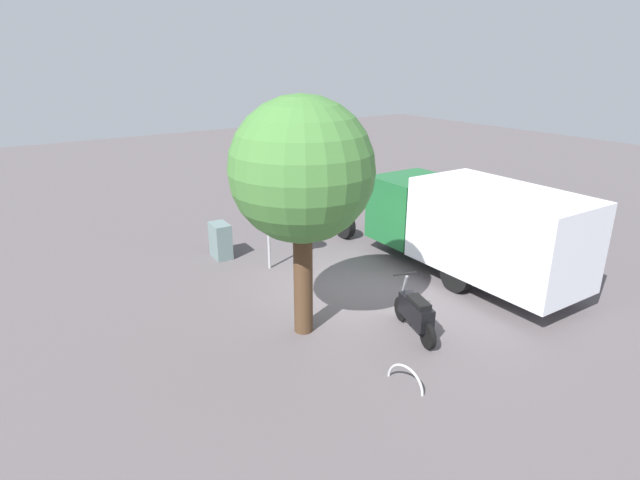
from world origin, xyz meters
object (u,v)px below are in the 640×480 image
Objects in this scene: stop_sign at (267,202)px; street_tree at (302,172)px; motorcycle at (415,313)px; box_truck_near at (467,223)px; utility_cabinet at (221,241)px; bike_rack_hoop at (405,385)px.

street_tree is at bearing 162.50° from stop_sign.
motorcycle is at bearing -128.49° from street_tree.
street_tree is at bearing 69.19° from motorcycle.
utility_cabinet is at bearing 46.17° from box_truck_near.
stop_sign is 0.58× the size of street_tree.
street_tree is 4.80× the size of utility_cabinet.
street_tree is at bearing 8.98° from bike_rack_hoop.
street_tree is (1.51, 1.90, 3.06)m from motorcycle.
box_truck_near is 5.67m from street_tree.
box_truck_near is at bearing -129.62° from stop_sign.
bike_rack_hoop is (-6.28, 0.67, -1.98)m from stop_sign.
bike_rack_hoop is (-7.85, -0.10, -0.53)m from utility_cabinet.
box_truck_near is 7.54× the size of utility_cabinet.
motorcycle is 0.34× the size of street_tree.
box_truck_near is 5.45m from stop_sign.
stop_sign reaches higher than bike_rack_hoop.
stop_sign is at bearing 26.67° from motorcycle.
utility_cabinet is at bearing 26.17° from stop_sign.
box_truck_near is 2.70× the size of stop_sign.
utility_cabinet reaches higher than bike_rack_hoop.
utility_cabinet is (6.59, 1.56, 0.01)m from motorcycle.
box_truck_near is 1.57× the size of street_tree.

